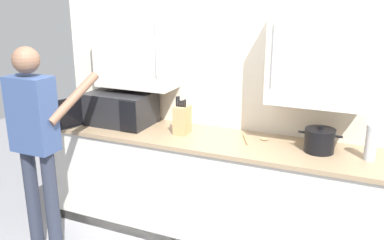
{
  "coord_description": "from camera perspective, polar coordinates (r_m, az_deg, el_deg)",
  "views": [
    {
      "loc": [
        1.18,
        -2.39,
        2.07
      ],
      "look_at": [
        -0.15,
        0.61,
        1.07
      ],
      "focal_mm": 39.07,
      "sensor_mm": 36.0,
      "label": 1
    }
  ],
  "objects": [
    {
      "name": "counter_unit",
      "position": [
        3.65,
        2.49,
        -9.28
      ],
      "size": [
        2.89,
        0.65,
        0.92
      ],
      "color": "beige",
      "rests_on": "ground_plane"
    },
    {
      "name": "back_wall_tiled",
      "position": [
        3.62,
        4.47,
        6.92
      ],
      "size": [
        3.23,
        0.44,
        2.74
      ],
      "color": "beige",
      "rests_on": "ground_plane"
    },
    {
      "name": "stock_pot",
      "position": [
        3.29,
        17.02,
        -2.67
      ],
      "size": [
        0.32,
        0.23,
        0.21
      ],
      "color": "black",
      "rests_on": "counter_unit"
    },
    {
      "name": "wooden_spoon",
      "position": [
        3.45,
        8.53,
        -2.57
      ],
      "size": [
        0.23,
        0.23,
        0.02
      ],
      "color": "tan",
      "rests_on": "counter_unit"
    },
    {
      "name": "thermos_flask",
      "position": [
        3.24,
        23.27,
        -2.82
      ],
      "size": [
        0.09,
        0.09,
        0.27
      ],
      "color": "#B7BABF",
      "rests_on": "counter_unit"
    },
    {
      "name": "person_figure",
      "position": [
        3.42,
        -20.56,
        -2.0
      ],
      "size": [
        0.5,
        0.61,
        1.7
      ],
      "color": "#282D3D",
      "rests_on": "ground_plane"
    },
    {
      "name": "knife_block",
      "position": [
        3.54,
        -1.35,
        0.07
      ],
      "size": [
        0.11,
        0.15,
        0.33
      ],
      "color": "tan",
      "rests_on": "counter_unit"
    },
    {
      "name": "microwave_oven",
      "position": [
        3.88,
        -10.16,
        1.61
      ],
      "size": [
        0.71,
        0.81,
        0.29
      ],
      "color": "black",
      "rests_on": "counter_unit"
    }
  ]
}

